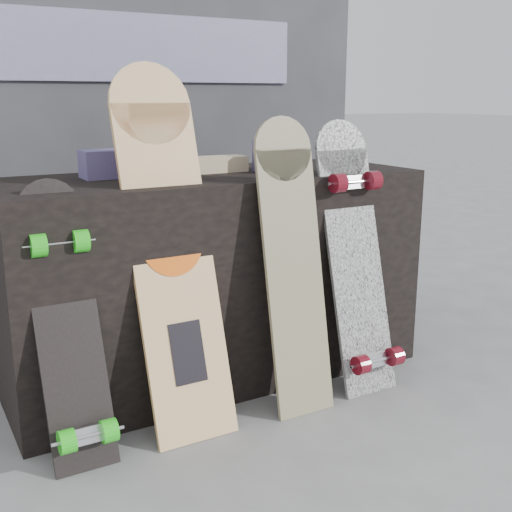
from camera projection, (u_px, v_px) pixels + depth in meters
ground at (278, 424)px, 2.19m from camera, size 60.00×60.00×0.00m
vendor_table at (212, 276)px, 2.51m from camera, size 1.60×0.60×0.80m
booth at (132, 93)px, 3.06m from camera, size 2.40×0.22×2.20m
merch_box_purple at (107, 164)px, 2.30m from camera, size 0.18×0.12×0.10m
merch_box_small at (277, 156)px, 2.49m from camera, size 0.14×0.14×0.12m
merch_box_flat at (218, 164)px, 2.49m from camera, size 0.22×0.10×0.06m
longboard_geisha at (170, 239)px, 2.09m from camera, size 0.28×0.39×1.20m
longboard_celtic at (293, 258)px, 2.22m from camera, size 0.22×0.21×1.02m
longboard_cascadia at (356, 253)px, 2.40m from camera, size 0.23×0.34×1.00m
skateboard_dark at (68, 321)px, 1.92m from camera, size 0.19×0.35×0.85m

